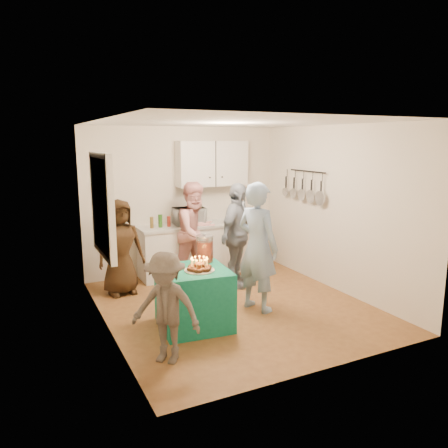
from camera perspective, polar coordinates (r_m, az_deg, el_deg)
name	(u,v)px	position (r m, az deg, el deg)	size (l,w,h in m)	color
floor	(235,306)	(6.44, 1.39, -10.64)	(4.00, 4.00, 0.00)	brown
ceiling	(235,122)	(6.00, 1.51, 13.15)	(4.00, 4.00, 0.00)	white
back_wall	(184,200)	(7.89, -5.29, 3.10)	(3.60, 3.60, 0.00)	silver
left_wall	(104,229)	(5.50, -15.41, -0.64)	(4.00, 4.00, 0.00)	silver
right_wall	(336,209)	(7.09, 14.47, 1.92)	(4.00, 4.00, 0.00)	silver
window_night	(101,205)	(5.76, -15.81, 2.36)	(0.04, 1.00, 1.20)	black
counter	(201,250)	(7.86, -3.03, -3.37)	(2.20, 0.58, 0.86)	white
countertop	(201,225)	(7.76, -3.06, -0.11)	(2.24, 0.62, 0.05)	beige
upper_cabinet	(212,164)	(7.88, -1.55, 7.88)	(1.30, 0.30, 0.80)	white
pot_rack	(306,186)	(7.54, 10.66, 4.90)	(0.12, 1.00, 0.60)	black
microwave	(189,216)	(7.65, -4.58, 1.03)	(0.54, 0.36, 0.30)	white
party_table	(194,298)	(5.67, -3.95, -9.60)	(0.85, 0.85, 0.76)	#117458
donut_cake	(199,264)	(5.46, -3.24, -5.21)	(0.38, 0.38, 0.18)	#381C0C
punch_jar	(205,249)	(5.84, -2.53, -3.32)	(0.22, 0.22, 0.34)	#B6270E
man_birthday	(258,247)	(6.08, 4.40, -3.00)	(0.66, 0.44, 1.81)	#96B4DA
woman_back_left	(120,247)	(6.91, -13.40, -2.97)	(0.73, 0.47, 1.49)	#4F3116
woman_back_center	(196,232)	(7.31, -3.69, -1.10)	(0.82, 0.64, 1.69)	#E1757A
woman_back_right	(237,235)	(7.06, 1.69, -1.50)	(1.00, 0.41, 1.70)	#0F1D33
child_near_left	(166,308)	(4.76, -7.59, -10.80)	(0.79, 0.45, 1.22)	#4D443E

